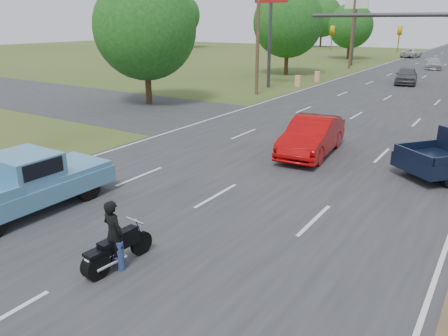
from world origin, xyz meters
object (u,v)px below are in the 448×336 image
Objects in this scene: blue_pickup at (27,182)px; motorcycle at (113,252)px; distant_car_grey at (406,76)px; rider at (114,237)px; distant_car_white at (411,53)px; distant_car_silver at (434,64)px; red_convertible at (312,137)px.

motorcycle is at bearing -11.78° from blue_pickup.
blue_pickup is 1.20× the size of distant_car_grey.
rider is at bearing 90.00° from motorcycle.
blue_pickup is at bearing -6.39° from rider.
rider is at bearing 102.18° from distant_car_white.
blue_pickup is 53.56m from distant_car_silver.
red_convertible is 1.12× the size of distant_car_silver.
motorcycle is at bearing 90.00° from rider.
distant_car_grey is at bearing -97.35° from distant_car_silver.
blue_pickup reaches higher than motorcycle.
distant_car_white is at bearing 91.25° from distant_car_grey.
red_convertible is 0.90× the size of blue_pickup.
motorcycle is 38.26m from distant_car_grey.
rider is 72.09m from distant_car_white.
red_convertible is at bearing 103.54° from distant_car_white.
distant_car_grey is at bearing -83.32° from rider.
blue_pickup reaches higher than rider.
motorcycle is at bearing -96.89° from red_convertible.
red_convertible is 3.02× the size of rider.
distant_car_white is at bearing 91.99° from blue_pickup.
red_convertible is 2.47× the size of motorcycle.
distant_car_grey is 16.22m from distant_car_silver.
distant_car_grey is (-1.02, 38.25, 0.34)m from motorcycle.
blue_pickup is at bearing 173.07° from motorcycle.
motorcycle is 1.22× the size of rider.
rider reaches higher than motorcycle.
distant_car_grey is at bearing 87.48° from red_convertible.
blue_pickup reaches higher than red_convertible.
distant_car_white is at bearing 100.72° from motorcycle.
rider is (-0.30, -11.62, 0.00)m from red_convertible.
blue_pickup is (-4.92, 1.00, 0.10)m from rider.
distant_car_grey is (-1.33, 26.58, -0.04)m from red_convertible.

